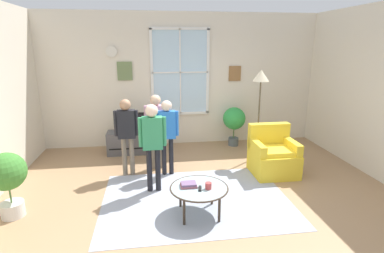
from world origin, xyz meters
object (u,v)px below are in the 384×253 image
at_px(tv_stand, 132,142).
at_px(potted_plant_corner, 7,176).
at_px(potted_plant_by_window, 234,120).
at_px(person_pink_shirt, 156,123).
at_px(person_green_shirt, 153,138).
at_px(coffee_table, 199,189).
at_px(person_black_shirt, 127,129).
at_px(armchair, 273,156).
at_px(book_stack, 189,185).
at_px(cup, 208,186).
at_px(person_blue_shirt, 167,129).
at_px(remote_near_books, 200,189).
at_px(television, 131,122).
at_px(floor_lamp, 261,85).

height_order(tv_stand, potted_plant_corner, potted_plant_corner).
bearing_deg(potted_plant_by_window, person_pink_shirt, -148.58).
bearing_deg(person_green_shirt, potted_plant_by_window, 47.13).
height_order(tv_stand, coffee_table, tv_stand).
bearing_deg(person_black_shirt, coffee_table, -54.82).
xyz_separation_m(armchair, person_pink_shirt, (-2.07, 0.53, 0.55)).
xyz_separation_m(book_stack, cup, (0.25, -0.11, 0.02)).
height_order(person_pink_shirt, potted_plant_corner, person_pink_shirt).
xyz_separation_m(cup, person_pink_shirt, (-0.63, 1.77, 0.43)).
xyz_separation_m(armchair, person_blue_shirt, (-1.89, 0.22, 0.52)).
height_order(book_stack, person_black_shirt, person_black_shirt).
relative_size(person_blue_shirt, person_pink_shirt, 0.96).
bearing_deg(person_green_shirt, person_blue_shirt, 67.13).
xyz_separation_m(person_black_shirt, potted_plant_corner, (-1.49, -1.16, -0.28)).
distance_m(potted_plant_by_window, potted_plant_corner, 4.55).
xyz_separation_m(remote_near_books, person_green_shirt, (-0.60, 0.84, 0.47)).
bearing_deg(television, remote_near_books, -69.11).
height_order(book_stack, cup, cup).
xyz_separation_m(person_blue_shirt, person_pink_shirt, (-0.18, 0.31, 0.03)).
bearing_deg(tv_stand, book_stack, -71.09).
xyz_separation_m(person_green_shirt, person_black_shirt, (-0.44, 0.68, -0.02)).
bearing_deg(coffee_table, tv_stand, 111.19).
bearing_deg(book_stack, television, 108.93).
height_order(television, potted_plant_corner, potted_plant_corner).
relative_size(armchair, floor_lamp, 0.48).
distance_m(tv_stand, cup, 2.93).
distance_m(person_black_shirt, potted_plant_by_window, 2.69).
distance_m(television, remote_near_books, 2.89).
distance_m(coffee_table, person_blue_shirt, 1.52).
bearing_deg(remote_near_books, coffee_table, 94.46).
height_order(remote_near_books, floor_lamp, floor_lamp).
bearing_deg(television, person_pink_shirt, -61.25).
bearing_deg(cup, tv_stand, 112.91).
height_order(person_black_shirt, potted_plant_corner, person_black_shirt).
relative_size(remote_near_books, person_pink_shirt, 0.10).
height_order(book_stack, person_blue_shirt, person_blue_shirt).
height_order(coffee_table, person_green_shirt, person_green_shirt).
bearing_deg(tv_stand, person_pink_shirt, -61.33).
bearing_deg(person_pink_shirt, potted_plant_corner, -144.98).
bearing_deg(coffee_table, person_pink_shirt, 106.81).
xyz_separation_m(coffee_table, person_black_shirt, (-1.03, 1.47, 0.49)).
distance_m(remote_near_books, person_black_shirt, 1.90).
xyz_separation_m(armchair, cup, (-1.43, -1.24, 0.12)).
relative_size(remote_near_books, potted_plant_corner, 0.15).
xyz_separation_m(remote_near_books, potted_plant_by_window, (1.28, 2.87, 0.19)).
bearing_deg(potted_plant_by_window, book_stack, -117.16).
distance_m(armchair, floor_lamp, 1.42).
height_order(tv_stand, potted_plant_by_window, potted_plant_by_window).
bearing_deg(person_black_shirt, book_stack, -57.64).
bearing_deg(person_black_shirt, remote_near_books, -55.71).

